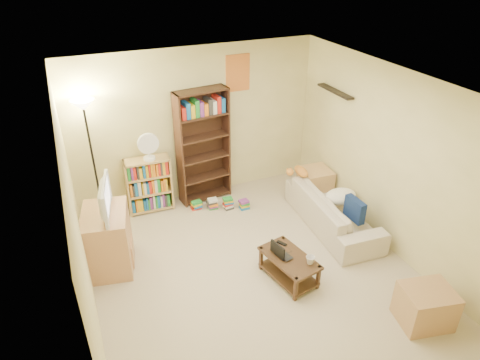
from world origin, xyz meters
The scene contains 19 objects.
room centered at (0.00, 0.01, 1.62)m, with size 4.50×4.54×2.52m.
sofa centered at (1.55, 0.51, 0.27)m, with size 0.86×1.91×0.55m, color #C0B79F.
navy_pillow centered at (1.61, 0.10, 0.52)m, with size 0.36×0.11×0.32m, color navy.
cream_blanket centered at (1.69, 0.54, 0.47)m, with size 0.50×0.36×0.22m, color white.
tabby_cat centered at (1.36, 1.24, 0.62)m, with size 0.43×0.18×0.15m.
coffee_table centered at (0.37, -0.27, 0.21)m, with size 0.58×0.86×0.35m.
laptop centered at (0.34, -0.18, 0.36)m, with size 0.28×0.36×0.03m, color black.
laptop_screen centered at (0.23, -0.20, 0.46)m, with size 0.01×0.26×0.18m, color white.
mug centered at (0.54, -0.48, 0.40)m, with size 0.12×0.12×0.11m, color silver.
tv_remote centered at (0.40, 0.00, 0.36)m, with size 0.04×0.14×0.02m, color black.
tv_stand centered at (-1.70, 0.90, 0.42)m, with size 0.56×0.78×0.84m, color tan.
television centered at (-1.70, 0.90, 1.05)m, with size 0.24×0.76×0.43m, color black.
tall_bookshelf centered at (0.03, 2.05, 1.00)m, with size 0.88×0.38×1.89m.
short_bookshelf centered at (-0.89, 2.05, 0.45)m, with size 0.72×0.31×0.91m.
desk_fan centered at (-0.84, 2.01, 1.14)m, with size 0.32×0.18×0.44m.
floor_lamp centered at (-1.65, 2.05, 1.56)m, with size 0.33×0.33×1.96m.
side_table centered at (1.72, 1.29, 0.27)m, with size 0.47×0.47×0.54m, color tan.
end_cabinet centered at (1.44, -1.51, 0.23)m, with size 0.56×0.47×0.47m, color #B57B58.
book_stacks centered at (0.16, 1.61, 0.09)m, with size 0.89×0.43×0.20m.
Camera 1 is at (-1.87, -3.91, 3.86)m, focal length 32.00 mm.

